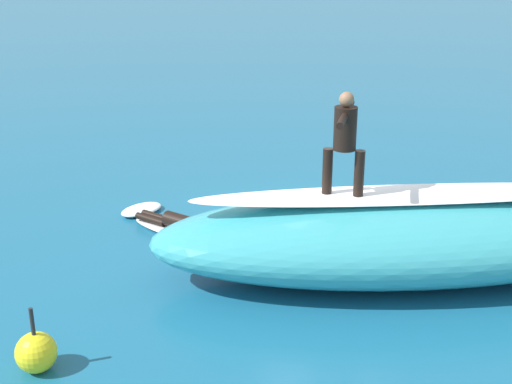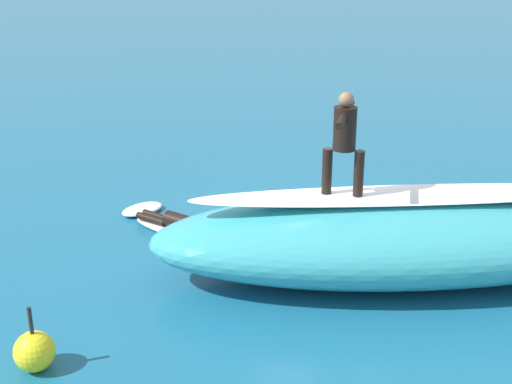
{
  "view_description": "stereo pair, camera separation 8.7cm",
  "coord_description": "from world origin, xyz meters",
  "px_view_note": "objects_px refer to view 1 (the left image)",
  "views": [
    {
      "loc": [
        5.6,
        9.98,
        5.02
      ],
      "look_at": [
        1.3,
        0.36,
        1.13
      ],
      "focal_mm": 47.86,
      "sensor_mm": 36.0,
      "label": 1
    },
    {
      "loc": [
        5.52,
        10.02,
        5.02
      ],
      "look_at": [
        1.3,
        0.36,
        1.13
      ],
      "focal_mm": 47.86,
      "sensor_mm": 36.0,
      "label": 2
    }
  ],
  "objects_px": {
    "surfboard_riding": "(342,197)",
    "buoy_marker": "(36,352)",
    "surfer_riding": "(345,136)",
    "surfboard_paddling": "(184,232)",
    "surfer_paddling": "(178,222)"
  },
  "relations": [
    {
      "from": "surfboard_riding",
      "to": "surfer_paddling",
      "type": "height_order",
      "value": "surfboard_riding"
    },
    {
      "from": "buoy_marker",
      "to": "surfer_paddling",
      "type": "bearing_deg",
      "value": -131.09
    },
    {
      "from": "surfboard_riding",
      "to": "surfboard_paddling",
      "type": "xyz_separation_m",
      "value": [
        1.72,
        -2.58,
        -1.31
      ]
    },
    {
      "from": "surfer_riding",
      "to": "surfboard_riding",
      "type": "bearing_deg",
      "value": 37.56
    },
    {
      "from": "surfboard_riding",
      "to": "surfboard_paddling",
      "type": "bearing_deg",
      "value": -18.67
    },
    {
      "from": "surfer_riding",
      "to": "surfboard_paddling",
      "type": "xyz_separation_m",
      "value": [
        1.72,
        -2.58,
        -2.27
      ]
    },
    {
      "from": "surfboard_riding",
      "to": "surfer_riding",
      "type": "xyz_separation_m",
      "value": [
        -0.0,
        0.0,
        0.96
      ]
    },
    {
      "from": "surfer_riding",
      "to": "buoy_marker",
      "type": "distance_m",
      "value": 5.17
    },
    {
      "from": "surfer_riding",
      "to": "buoy_marker",
      "type": "xyz_separation_m",
      "value": [
        4.7,
        0.66,
        -2.06
      ]
    },
    {
      "from": "surfer_riding",
      "to": "surfer_paddling",
      "type": "distance_m",
      "value": 3.84
    },
    {
      "from": "surfer_paddling",
      "to": "surfboard_paddling",
      "type": "bearing_deg",
      "value": -0.0
    },
    {
      "from": "surfer_riding",
      "to": "buoy_marker",
      "type": "height_order",
      "value": "surfer_riding"
    },
    {
      "from": "buoy_marker",
      "to": "surfboard_paddling",
      "type": "bearing_deg",
      "value": -132.66
    },
    {
      "from": "surfboard_paddling",
      "to": "surfer_paddling",
      "type": "xyz_separation_m",
      "value": [
        0.07,
        -0.11,
        0.18
      ]
    },
    {
      "from": "surfboard_riding",
      "to": "buoy_marker",
      "type": "bearing_deg",
      "value": 45.52
    }
  ]
}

